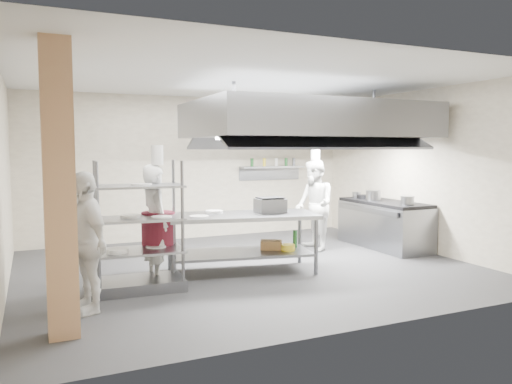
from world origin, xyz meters
name	(u,v)px	position (x,y,z in m)	size (l,w,h in m)	color
floor	(249,268)	(0.00, 0.00, 0.00)	(7.00, 7.00, 0.00)	#2B2B2D
ceiling	(249,79)	(0.00, 0.00, 3.00)	(7.00, 7.00, 0.00)	silver
wall_back	(193,168)	(0.00, 3.00, 1.50)	(7.00, 7.00, 0.00)	tan
wall_left	(2,181)	(-3.50, 0.00, 1.50)	(6.00, 6.00, 0.00)	tan
wall_right	(421,171)	(3.50, 0.00, 1.50)	(6.00, 6.00, 0.00)	tan
column	(59,190)	(-2.90, -1.90, 1.50)	(0.30, 0.30, 3.00)	tan
exhaust_hood	(308,121)	(1.30, 0.40, 2.40)	(4.00, 2.50, 0.60)	gray
hood_strip_a	(262,139)	(0.40, 0.40, 2.08)	(1.60, 0.12, 0.04)	white
hood_strip_b	(351,140)	(2.20, 0.40, 2.08)	(1.60, 0.12, 0.04)	white
wall_shelf	(272,167)	(1.80, 2.84, 1.50)	(1.50, 0.28, 0.04)	gray
island	(241,243)	(-0.22, -0.19, 0.46)	(2.32, 0.97, 0.91)	gray
island_worktop	(241,216)	(-0.22, -0.19, 0.88)	(2.32, 0.97, 0.06)	gray
island_undershelf	(241,253)	(-0.22, -0.19, 0.30)	(2.13, 0.87, 0.04)	slate
pass_rack	(139,226)	(-1.86, -0.53, 0.88)	(1.17, 0.68, 1.76)	slate
cooking_range	(384,226)	(3.08, 0.50, 0.42)	(0.80, 2.00, 0.84)	gray
range_top	(385,203)	(3.08, 0.50, 0.87)	(0.78, 1.96, 0.06)	black
chef_head	(156,224)	(-1.56, -0.23, 0.85)	(0.62, 0.41, 1.69)	white
chef_line	(314,205)	(1.68, 0.79, 0.86)	(0.83, 0.65, 1.72)	silver
chef_plating	(86,242)	(-2.60, -1.19, 0.83)	(0.97, 0.40, 1.66)	white
griddle	(270,206)	(0.28, -0.19, 1.02)	(0.44, 0.34, 0.22)	slate
wicker_basket	(271,245)	(0.28, -0.22, 0.39)	(0.33, 0.22, 0.14)	olive
stockpot	(373,195)	(2.95, 0.68, 1.00)	(0.29, 0.29, 0.20)	gray
plate_stack	(139,249)	(-1.86, -0.53, 0.56)	(0.28, 0.28, 0.05)	white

